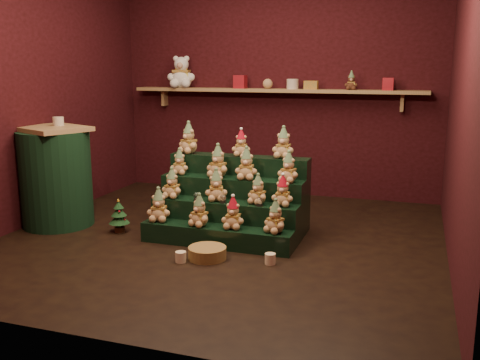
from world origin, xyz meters
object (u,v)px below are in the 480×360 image
(snow_globe_a, at_px, (197,197))
(wicker_basket, at_px, (207,253))
(riser_tier_front, at_px, (216,236))
(mug_left, at_px, (181,257))
(mug_right, at_px, (270,259))
(side_table, at_px, (56,177))
(snow_globe_b, at_px, (223,199))
(snow_globe_c, at_px, (259,202))
(mini_christmas_tree, at_px, (119,216))
(white_bear, at_px, (181,68))
(brown_bear, at_px, (351,81))

(snow_globe_a, height_order, wicker_basket, snow_globe_a)
(riser_tier_front, relative_size, snow_globe_a, 17.45)
(mug_left, bearing_deg, mug_right, 15.11)
(side_table, bearing_deg, mug_left, 3.01)
(mug_left, bearing_deg, wicker_basket, 40.32)
(mug_left, bearing_deg, snow_globe_b, 77.60)
(riser_tier_front, xyz_separation_m, snow_globe_b, (0.01, 0.16, 0.31))
(snow_globe_c, relative_size, mini_christmas_tree, 0.25)
(snow_globe_c, height_order, white_bear, white_bear)
(mini_christmas_tree, distance_m, mug_left, 1.08)
(side_table, bearing_deg, snow_globe_a, 24.56)
(mug_right, bearing_deg, brown_bear, 82.33)
(snow_globe_a, xyz_separation_m, side_table, (-1.51, -0.04, 0.10))
(wicker_basket, relative_size, white_bear, 0.64)
(mini_christmas_tree, height_order, wicker_basket, mini_christmas_tree)
(side_table, distance_m, mini_christmas_tree, 0.79)
(snow_globe_a, distance_m, side_table, 1.52)
(mini_christmas_tree, distance_m, white_bear, 2.41)
(brown_bear, bearing_deg, snow_globe_b, -121.14)
(snow_globe_a, height_order, white_bear, white_bear)
(mug_right, bearing_deg, white_bear, 128.03)
(side_table, height_order, brown_bear, brown_bear)
(side_table, bearing_deg, riser_tier_front, 19.14)
(riser_tier_front, height_order, snow_globe_c, snow_globe_c)
(mug_left, bearing_deg, side_table, 160.05)
(riser_tier_front, height_order, snow_globe_b, snow_globe_b)
(snow_globe_b, bearing_deg, mug_left, -102.40)
(side_table, height_order, mini_christmas_tree, side_table)
(riser_tier_front, relative_size, mug_left, 15.58)
(brown_bear, bearing_deg, side_table, -150.06)
(riser_tier_front, bearing_deg, snow_globe_b, 86.50)
(snow_globe_a, height_order, mug_left, snow_globe_a)
(snow_globe_b, height_order, wicker_basket, snow_globe_b)
(mug_right, bearing_deg, snow_globe_a, 151.94)
(mug_left, bearing_deg, riser_tier_front, 74.72)
(snow_globe_a, height_order, mini_christmas_tree, snow_globe_a)
(wicker_basket, bearing_deg, brown_bear, 70.29)
(riser_tier_front, relative_size, side_table, 1.39)
(snow_globe_b, relative_size, white_bear, 0.16)
(riser_tier_front, height_order, brown_bear, brown_bear)
(snow_globe_b, distance_m, side_table, 1.78)
(side_table, xyz_separation_m, white_bear, (0.53, 1.92, 1.07))
(snow_globe_c, bearing_deg, riser_tier_front, -155.73)
(riser_tier_front, bearing_deg, side_table, 176.18)
(mug_left, relative_size, brown_bear, 0.43)
(mini_christmas_tree, bearing_deg, snow_globe_a, 4.93)
(mug_right, height_order, brown_bear, brown_bear)
(mini_christmas_tree, relative_size, mug_right, 3.80)
(mini_christmas_tree, distance_m, wicker_basket, 1.17)
(mug_left, height_order, wicker_basket, wicker_basket)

